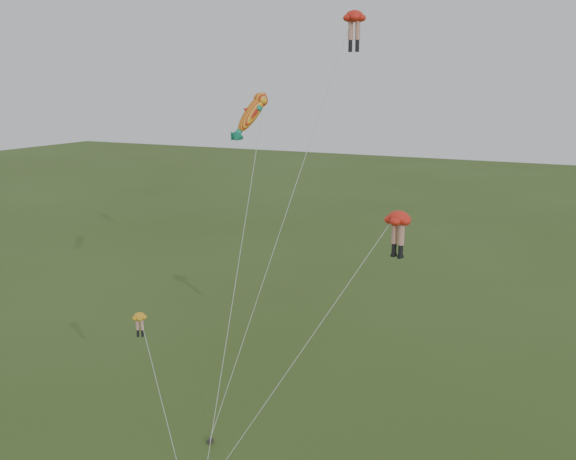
% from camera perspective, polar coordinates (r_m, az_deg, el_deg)
% --- Properties ---
extents(ground, '(300.00, 300.00, 0.00)m').
position_cam_1_polar(ground, '(38.12, -5.31, -19.15)').
color(ground, '#334719').
rests_on(ground, ground).
extents(legs_kite_red_high, '(5.17, 11.75, 24.57)m').
position_cam_1_polar(legs_kite_red_high, '(41.25, 5.71, 17.57)').
color(legs_kite_red_high, red).
rests_on(legs_kite_red_high, ground).
extents(legs_kite_red_mid, '(8.06, 9.09, 13.37)m').
position_cam_1_polar(legs_kite_red_mid, '(35.79, 9.60, 0.51)').
color(legs_kite_red_mid, red).
rests_on(legs_kite_red_mid, ground).
extents(legs_kite_yellow, '(4.75, 3.14, 7.44)m').
position_cam_1_polar(legs_kite_yellow, '(37.84, -12.88, -8.36)').
color(legs_kite_yellow, gold).
rests_on(legs_kite_yellow, ground).
extents(fish_kite, '(2.49, 9.37, 19.94)m').
position_cam_1_polar(fish_kite, '(37.56, -3.22, 10.21)').
color(fish_kite, yellow).
rests_on(fish_kite, ground).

